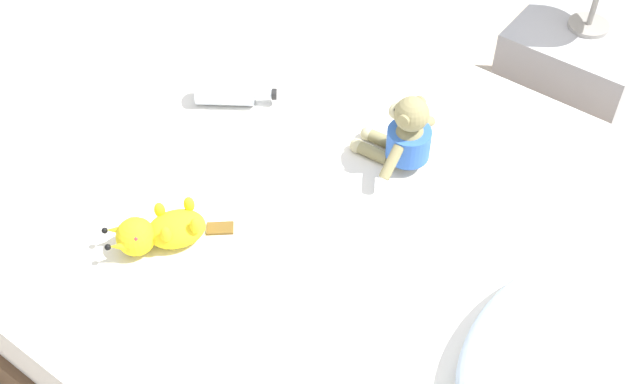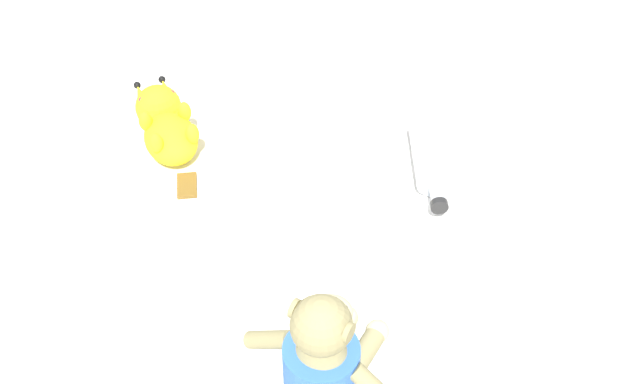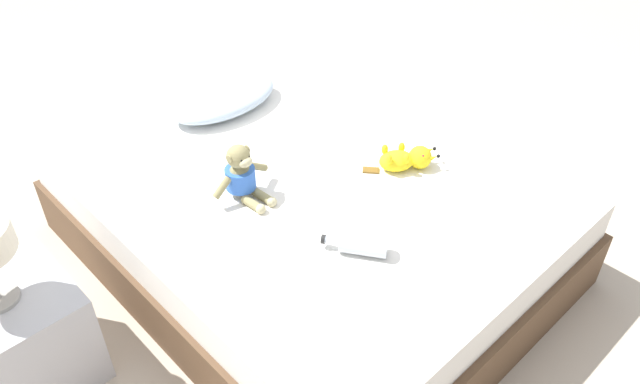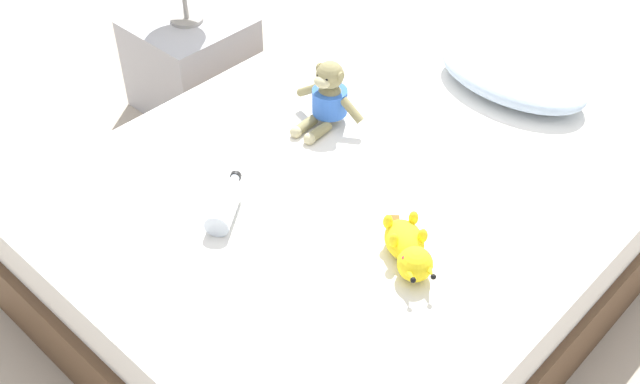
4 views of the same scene
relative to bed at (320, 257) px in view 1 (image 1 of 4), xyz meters
The scene contains 7 objects.
ground_plane 0.22m from the bed, ahead, with size 16.00×16.00×0.00m, color #B7A893.
bed is the anchor object (origin of this frame).
pillow 0.76m from the bed, 83.11° to the left, with size 0.58×0.34×0.12m.
plush_monkey 0.43m from the bed, 161.48° to the left, with size 0.29×0.23×0.24m.
plush_yellow_creature 0.51m from the bed, 34.91° to the right, with size 0.30×0.24×0.10m.
glass_bottle 0.57m from the bed, 109.55° to the right, with size 0.18×0.23×0.08m.
nightstand 1.24m from the bed, 169.13° to the left, with size 0.45×0.45×0.42m.
Camera 1 is at (1.15, 0.86, 2.05)m, focal length 45.14 mm.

